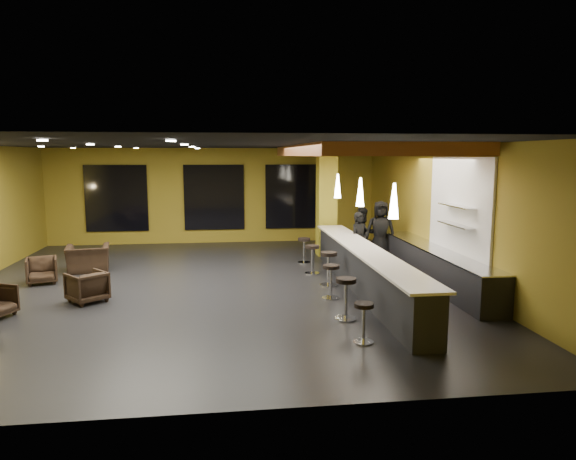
{
  "coord_description": "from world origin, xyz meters",
  "views": [
    {
      "loc": [
        0.34,
        -12.67,
        3.23
      ],
      "look_at": [
        2.0,
        0.5,
        1.3
      ],
      "focal_mm": 32.0,
      "sensor_mm": 36.0,
      "label": 1
    }
  ],
  "objects": [
    {
      "name": "floor",
      "position": [
        0.0,
        0.0,
        -0.05
      ],
      "size": [
        12.0,
        13.0,
        0.1
      ],
      "primitive_type": "cube",
      "color": "black",
      "rests_on": "ground"
    },
    {
      "name": "ceiling",
      "position": [
        0.0,
        0.0,
        3.55
      ],
      "size": [
        12.0,
        13.0,
        0.1
      ],
      "primitive_type": "cube",
      "color": "black"
    },
    {
      "name": "wall_back",
      "position": [
        0.0,
        6.55,
        1.75
      ],
      "size": [
        12.0,
        0.1,
        3.5
      ],
      "primitive_type": "cube",
      "color": "olive",
      "rests_on": "floor"
    },
    {
      "name": "wall_front",
      "position": [
        0.0,
        -6.55,
        1.75
      ],
      "size": [
        12.0,
        0.1,
        3.5
      ],
      "primitive_type": "cube",
      "color": "olive",
      "rests_on": "floor"
    },
    {
      "name": "wall_right",
      "position": [
        6.05,
        0.0,
        1.75
      ],
      "size": [
        0.1,
        13.0,
        3.5
      ],
      "primitive_type": "cube",
      "color": "olive",
      "rests_on": "floor"
    },
    {
      "name": "wood_soffit",
      "position": [
        4.0,
        1.0,
        3.36
      ],
      "size": [
        3.6,
        8.0,
        0.28
      ],
      "primitive_type": "cube",
      "color": "#B06233",
      "rests_on": "ceiling"
    },
    {
      "name": "window_left",
      "position": [
        -3.5,
        6.44,
        1.7
      ],
      "size": [
        2.2,
        0.06,
        2.4
      ],
      "primitive_type": "cube",
      "color": "black",
      "rests_on": "wall_back"
    },
    {
      "name": "window_center",
      "position": [
        0.0,
        6.44,
        1.7
      ],
      "size": [
        2.2,
        0.06,
        2.4
      ],
      "primitive_type": "cube",
      "color": "black",
      "rests_on": "wall_back"
    },
    {
      "name": "window_right",
      "position": [
        3.0,
        6.44,
        1.7
      ],
      "size": [
        2.2,
        0.06,
        2.4
      ],
      "primitive_type": "cube",
      "color": "black",
      "rests_on": "wall_back"
    },
    {
      "name": "tile_backsplash",
      "position": [
        5.96,
        -1.0,
        2.0
      ],
      "size": [
        0.06,
        3.2,
        2.4
      ],
      "primitive_type": "cube",
      "color": "white",
      "rests_on": "wall_right"
    },
    {
      "name": "bar_counter",
      "position": [
        3.65,
        -1.0,
        0.5
      ],
      "size": [
        0.6,
        8.0,
        1.0
      ],
      "primitive_type": "cube",
      "color": "black",
      "rests_on": "floor"
    },
    {
      "name": "bar_top",
      "position": [
        3.65,
        -1.0,
        1.02
      ],
      "size": [
        0.78,
        8.1,
        0.05
      ],
      "primitive_type": "cube",
      "color": "white",
      "rests_on": "bar_counter"
    },
    {
      "name": "prep_counter",
      "position": [
        5.65,
        -0.5,
        0.43
      ],
      "size": [
        0.7,
        6.0,
        0.86
      ],
      "primitive_type": "cube",
      "color": "black",
      "rests_on": "floor"
    },
    {
      "name": "prep_top",
      "position": [
        5.65,
        -0.5,
        0.89
      ],
      "size": [
        0.72,
        6.0,
        0.03
      ],
      "primitive_type": "cube",
      "color": "silver",
      "rests_on": "prep_counter"
    },
    {
      "name": "wall_shelf_lower",
      "position": [
        5.82,
        -1.2,
        1.6
      ],
      "size": [
        0.3,
        1.5,
        0.03
      ],
      "primitive_type": "cube",
      "color": "silver",
      "rests_on": "wall_right"
    },
    {
      "name": "wall_shelf_upper",
      "position": [
        5.82,
        -1.2,
        2.05
      ],
      "size": [
        0.3,
        1.5,
        0.03
      ],
      "primitive_type": "cube",
      "color": "silver",
      "rests_on": "wall_right"
    },
    {
      "name": "column",
      "position": [
        3.65,
        3.6,
        1.75
      ],
      "size": [
        0.6,
        0.6,
        3.5
      ],
      "primitive_type": "cube",
      "color": "olive",
      "rests_on": "floor"
    },
    {
      "name": "pendant_0",
      "position": [
        3.65,
        -3.0,
        2.35
      ],
      "size": [
        0.2,
        0.2,
        0.7
      ],
      "primitive_type": "cone",
      "color": "white",
      "rests_on": "wood_soffit"
    },
    {
      "name": "pendant_1",
      "position": [
        3.65,
        -0.5,
        2.35
      ],
      "size": [
        0.2,
        0.2,
        0.7
      ],
      "primitive_type": "cone",
      "color": "white",
      "rests_on": "wood_soffit"
    },
    {
      "name": "pendant_2",
      "position": [
        3.65,
        2.0,
        2.35
      ],
      "size": [
        0.2,
        0.2,
        0.7
      ],
      "primitive_type": "cone",
      "color": "white",
      "rests_on": "wood_soffit"
    },
    {
      "name": "staff_a",
      "position": [
        4.15,
        1.3,
        0.83
      ],
      "size": [
        0.71,
        0.61,
        1.65
      ],
      "primitive_type": "imported",
      "rotation": [
        0.0,
        0.0,
        0.43
      ],
      "color": "black",
      "rests_on": "floor"
    },
    {
      "name": "staff_b",
      "position": [
        4.59,
        2.49,
        0.83
      ],
      "size": [
        0.97,
        0.86,
        1.66
      ],
      "primitive_type": "imported",
      "rotation": [
        0.0,
        0.0,
        0.34
      ],
      "color": "black",
      "rests_on": "floor"
    },
    {
      "name": "staff_c",
      "position": [
        5.05,
        2.27,
        0.94
      ],
      "size": [
        1.0,
        0.74,
        1.88
      ],
      "primitive_type": "imported",
      "rotation": [
        0.0,
        0.0,
        -0.17
      ],
      "color": "black",
      "rests_on": "floor"
    },
    {
      "name": "armchair_b",
      "position": [
        -2.71,
        -1.11,
        0.34
      ],
      "size": [
        1.05,
        1.05,
        0.69
      ],
      "primitive_type": "imported",
      "rotation": [
        0.0,
        0.0,
        3.84
      ],
      "color": "black",
      "rests_on": "floor"
    },
    {
      "name": "armchair_c",
      "position": [
        -4.29,
        0.78,
        0.34
      ],
      "size": [
        0.9,
        0.91,
        0.67
      ],
      "primitive_type": "imported",
      "rotation": [
        0.0,
        0.0,
        0.3
      ],
      "color": "black",
      "rests_on": "floor"
    },
    {
      "name": "armchair_d",
      "position": [
        -3.47,
        2.04,
        0.37
      ],
      "size": [
        1.29,
        1.18,
        0.74
      ],
      "primitive_type": "imported",
      "rotation": [
        0.0,
        0.0,
        3.32
      ],
      "color": "black",
      "rests_on": "floor"
    },
    {
      "name": "bar_stool_0",
      "position": [
        2.71,
        -4.34,
        0.46
      ],
      "size": [
        0.36,
        0.36,
        0.71
      ],
      "rotation": [
        0.0,
        0.0,
        0.31
      ],
      "color": "silver",
      "rests_on": "floor"
    },
    {
      "name": "bar_stool_1",
      "position": [
        2.7,
        -3.06,
        0.54
      ],
      "size": [
        0.43,
        0.43,
        0.84
      ],
      "rotation": [
        0.0,
        0.0,
        -0.39
      ],
      "color": "silver",
      "rests_on": "floor"
    },
    {
      "name": "bar_stool_2",
      "position": [
        2.72,
        -1.54,
        0.5
      ],
      "size": [
        0.4,
        0.4,
        0.78
      ],
      "rotation": [
        0.0,
        0.0,
        -0.22
      ],
      "color": "silver",
      "rests_on": "floor"
    },
    {
      "name": "bar_stool_3",
      "position": [
        2.91,
        -0.38,
        0.55
      ],
      "size": [
        0.43,
        0.43,
        0.86
      ],
      "rotation": [
        0.0,
        0.0,
        -0.09
      ],
      "color": "silver",
      "rests_on": "floor"
    },
    {
      "name": "bar_stool_4",
      "position": [
        2.73,
        0.95,
        0.51
      ],
      "size": [
        0.4,
        0.4,
        0.8
      ],
      "rotation": [
        0.0,
        0.0,
        0.25
      ],
      "color": "silver",
      "rests_on": "floor"
    },
    {
      "name": "bar_stool_5",
      "position": [
        2.73,
        2.41,
        0.49
      ],
      "size": [
        0.39,
        0.39,
        0.76
      ],
      "rotation": [
        0.0,
        0.0,
        -0.15
      ],
      "color": "silver",
      "rests_on": "floor"
    }
  ]
}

